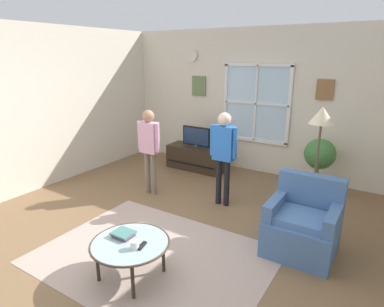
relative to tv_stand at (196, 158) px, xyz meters
name	(u,v)px	position (x,y,z in m)	size (l,w,h in m)	color
ground_plane	(150,244)	(0.95, -2.63, -0.24)	(6.02, 6.97, 0.02)	brown
back_wall	(255,102)	(0.95, 0.61, 1.13)	(5.42, 0.17, 2.71)	beige
side_wall_left	(7,113)	(-1.82, -2.63, 1.12)	(0.12, 6.37, 2.71)	beige
area_rug	(154,256)	(1.17, -2.82, -0.23)	(2.57, 1.91, 0.01)	tan
tv_stand	(196,158)	(0.00, 0.00, 0.00)	(1.18, 0.47, 0.47)	#2D2319
television	(196,136)	(0.00, 0.00, 0.45)	(0.61, 0.08, 0.40)	#4C4C4C
armchair	(303,225)	(2.55, -1.79, 0.09)	(0.76, 0.74, 0.87)	#476B9E
coffee_table	(130,244)	(1.19, -3.21, 0.15)	(0.81, 0.81, 0.41)	#99B2B7
book_stack	(123,234)	(1.05, -3.16, 0.19)	(0.22, 0.19, 0.05)	#793462
cup	(135,245)	(1.30, -3.27, 0.21)	(0.09, 0.09, 0.09)	white
remote_near_books	(142,246)	(1.34, -3.21, 0.18)	(0.04, 0.14, 0.02)	black
person_blue_shirt	(224,148)	(1.19, -1.18, 0.66)	(0.43, 0.20, 1.43)	black
person_pink_shirt	(149,142)	(-0.01, -1.43, 0.64)	(0.42, 0.19, 1.40)	#726656
potted_plant_by_window	(319,158)	(2.31, 0.11, 0.36)	(0.50, 0.50, 0.92)	silver
floor_lamp	(321,127)	(2.48, -1.02, 1.10)	(0.32, 0.32, 1.60)	black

